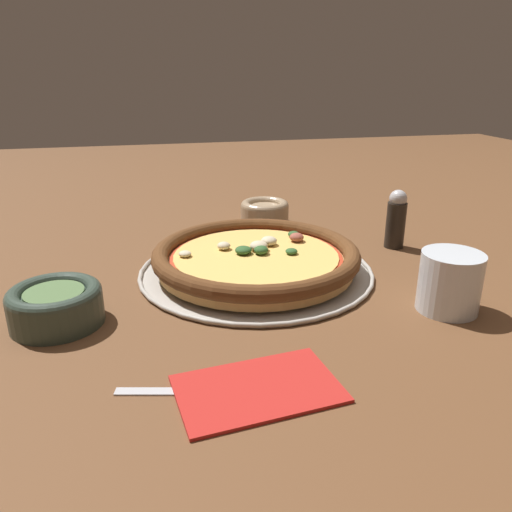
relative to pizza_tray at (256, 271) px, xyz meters
name	(u,v)px	position (x,y,z in m)	size (l,w,h in m)	color
ground_plane	(256,273)	(0.00, 0.00, 0.00)	(3.00, 3.00, 0.00)	brown
pizza_tray	(256,271)	(0.00, 0.00, 0.00)	(0.37, 0.37, 0.01)	#B7B2A8
pizza	(256,257)	(0.00, 0.00, 0.02)	(0.33, 0.33, 0.04)	tan
bowl_near	(265,211)	(0.08, 0.26, 0.02)	(0.10, 0.10, 0.05)	#9E8466
bowl_far	(56,304)	(-0.29, -0.11, 0.02)	(0.12, 0.12, 0.05)	#334238
drinking_cup	(450,282)	(0.22, -0.19, 0.04)	(0.08, 0.08, 0.08)	silver
napkin	(258,387)	(-0.07, -0.30, 0.00)	(0.18, 0.12, 0.01)	#B2231E
fork	(214,391)	(-0.11, -0.30, 0.00)	(0.18, 0.06, 0.00)	#B7B7BC
pepper_shaker	(396,219)	(0.28, 0.06, 0.05)	(0.03, 0.03, 0.11)	black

